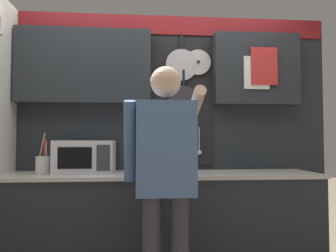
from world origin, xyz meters
TOP-DOWN VIEW (x-y plane):
  - base_cabinet_counter at (0.00, -0.00)m, footprint 2.57×0.59m
  - back_wall_unit at (-0.01, 0.26)m, footprint 3.14×0.23m
  - microwave at (-0.64, 0.05)m, footprint 0.47×0.38m
  - knife_block at (0.04, 0.05)m, footprint 0.13×0.16m
  - utensil_crock at (-0.99, 0.05)m, footprint 0.11×0.11m
  - person at (-0.03, -0.61)m, footprint 0.54×0.62m

SIDE VIEW (x-z plane):
  - base_cabinet_counter at x=0.00m, z-range 0.00..0.88m
  - utensil_crock at x=-0.99m, z-range 0.80..1.13m
  - person at x=-0.03m, z-range 0.15..1.79m
  - knife_block at x=0.04m, z-range 0.85..1.14m
  - microwave at x=-0.64m, z-range 0.89..1.16m
  - back_wall_unit at x=-0.01m, z-range 0.29..2.61m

